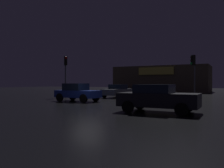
% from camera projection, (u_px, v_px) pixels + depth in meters
% --- Properties ---
extents(ground_plane, '(120.00, 120.00, 0.00)m').
position_uv_depth(ground_plane, '(87.00, 104.00, 17.59)').
color(ground_plane, black).
extents(store_building, '(16.59, 7.91, 4.57)m').
position_uv_depth(store_building, '(162.00, 79.00, 43.11)').
color(store_building, brown).
rests_on(store_building, ground).
extents(traffic_signal_opposite, '(0.43, 0.41, 4.58)m').
position_uv_depth(traffic_signal_opposite, '(66.00, 69.00, 26.03)').
color(traffic_signal_opposite, '#595B60').
rests_on(traffic_signal_opposite, ground).
extents(traffic_signal_cross_left, '(0.43, 0.42, 3.98)m').
position_uv_depth(traffic_signal_cross_left, '(193.00, 66.00, 19.90)').
color(traffic_signal_cross_left, '#595B60').
rests_on(traffic_signal_cross_left, ground).
extents(car_near, '(2.06, 4.47, 1.43)m').
position_uv_depth(car_near, '(118.00, 91.00, 25.63)').
color(car_near, slate).
rests_on(car_near, ground).
extents(car_far, '(4.26, 2.05, 1.52)m').
position_uv_depth(car_far, '(158.00, 98.00, 12.69)').
color(car_far, black).
rests_on(car_far, ground).
extents(car_crossing, '(4.07, 2.14, 1.56)m').
position_uv_depth(car_crossing, '(77.00, 92.00, 20.16)').
color(car_crossing, navy).
rests_on(car_crossing, ground).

